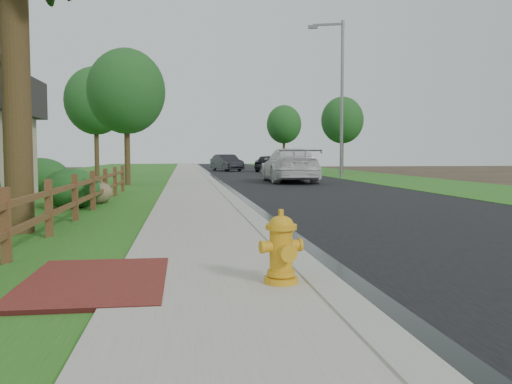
{
  "coord_description": "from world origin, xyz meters",
  "views": [
    {
      "loc": [
        -1.18,
        -7.35,
        1.55
      ],
      "look_at": [
        0.27,
        3.49,
        0.78
      ],
      "focal_mm": 38.0,
      "sensor_mm": 36.0,
      "label": 1
    }
  ],
  "objects": [
    {
      "name": "tree_near_left",
      "position": [
        -3.9,
        19.81,
        4.59
      ],
      "size": [
        3.76,
        3.76,
        6.67
      ],
      "color": "#3B2B18",
      "rests_on": "ground"
    },
    {
      "name": "dark_car_far",
      "position": [
        2.73,
        41.93,
        0.78
      ],
      "size": [
        2.89,
        4.86,
        1.51
      ],
      "primitive_type": "imported",
      "rotation": [
        0.0,
        0.0,
        0.3
      ],
      "color": "black",
      "rests_on": "road"
    },
    {
      "name": "shrub_d",
      "position": [
        -6.5,
        13.82,
        0.71
      ],
      "size": [
        2.46,
        2.46,
        1.41
      ],
      "primitive_type": "ellipsoid",
      "rotation": [
        0.0,
        0.0,
        0.21
      ],
      "color": "#163F18",
      "rests_on": "ground"
    },
    {
      "name": "sidewalk",
      "position": [
        -0.9,
        35.0,
        0.05
      ],
      "size": [
        2.2,
        90.0,
        0.1
      ],
      "primitive_type": "cube",
      "color": "#A1998D",
      "rests_on": "ground"
    },
    {
      "name": "road",
      "position": [
        4.6,
        35.0,
        0.01
      ],
      "size": [
        8.0,
        90.0,
        0.02
      ],
      "primitive_type": "cube",
      "color": "black",
      "rests_on": "ground"
    },
    {
      "name": "tree_mid_right",
      "position": [
        11.37,
        34.62,
        4.24
      ],
      "size": [
        3.37,
        3.37,
        6.1
      ],
      "color": "#3B2B18",
      "rests_on": "ground"
    },
    {
      "name": "boulder",
      "position": [
        -3.9,
        9.64,
        0.37
      ],
      "size": [
        1.36,
        1.21,
        0.75
      ],
      "primitive_type": "ellipsoid",
      "rotation": [
        0.0,
        0.0,
        -0.4
      ],
      "color": "brown",
      "rests_on": "ground"
    },
    {
      "name": "wet_gutter",
      "position": [
        0.75,
        35.0,
        0.02
      ],
      "size": [
        0.5,
        90.0,
        0.0
      ],
      "primitive_type": "cube",
      "color": "black",
      "rests_on": "road"
    },
    {
      "name": "shrub_c",
      "position": [
        -4.33,
        8.46,
        0.57
      ],
      "size": [
        1.67,
        1.67,
        1.15
      ],
      "primitive_type": "ellipsoid",
      "rotation": [
        0.0,
        0.0,
        -0.06
      ],
      "color": "#163F18",
      "rests_on": "ground"
    },
    {
      "name": "streetlight",
      "position": [
        8.81,
        26.86,
        5.71
      ],
      "size": [
        2.26,
        0.92,
        10.08
      ],
      "color": "slate",
      "rests_on": "ground"
    },
    {
      "name": "dark_car_mid",
      "position": [
        6.26,
        39.6,
        0.76
      ],
      "size": [
        3.31,
        4.69,
        1.48
      ],
      "primitive_type": "imported",
      "rotation": [
        0.0,
        0.0,
        2.74
      ],
      "color": "black",
      "rests_on": "road"
    },
    {
      "name": "grass_strip",
      "position": [
        -2.8,
        35.0,
        0.03
      ],
      "size": [
        1.6,
        90.0,
        0.06
      ],
      "primitive_type": "cube",
      "color": "#1C5718",
      "rests_on": "ground"
    },
    {
      "name": "fire_hydrant",
      "position": [
        -0.1,
        -1.43,
        0.48
      ],
      "size": [
        0.55,
        0.44,
        0.83
      ],
      "color": "yellow",
      "rests_on": "sidewalk"
    },
    {
      "name": "tree_far_right",
      "position": [
        9.0,
        47.13,
        4.57
      ],
      "size": [
        3.54,
        3.54,
        6.53
      ],
      "color": "#3B2B18",
      "rests_on": "ground"
    },
    {
      "name": "brick_patch",
      "position": [
        -2.2,
        -1.0,
        0.06
      ],
      "size": [
        1.6,
        2.4,
        0.11
      ],
      "primitive_type": "cube",
      "color": "maroon",
      "rests_on": "ground"
    },
    {
      "name": "white_suv",
      "position": [
        4.57,
        21.84,
        0.94
      ],
      "size": [
        2.65,
        6.35,
        1.83
      ],
      "primitive_type": "imported",
      "rotation": [
        0.0,
        0.0,
        3.13
      ],
      "color": "silver",
      "rests_on": "road"
    },
    {
      "name": "tree_mid_left",
      "position": [
        -7.0,
        30.53,
        5.13
      ],
      "size": [
        4.15,
        4.15,
        7.43
      ],
      "color": "#3B2B18",
      "rests_on": "ground"
    },
    {
      "name": "curb",
      "position": [
        0.4,
        35.0,
        0.06
      ],
      "size": [
        0.4,
        90.0,
        0.12
      ],
      "primitive_type": "cube",
      "color": "#9C978E",
      "rests_on": "ground"
    },
    {
      "name": "lawn_near",
      "position": [
        -8.0,
        35.0,
        0.02
      ],
      "size": [
        9.0,
        90.0,
        0.04
      ],
      "primitive_type": "cube",
      "color": "#1C5718",
      "rests_on": "ground"
    },
    {
      "name": "verge_far",
      "position": [
        11.5,
        35.0,
        0.02
      ],
      "size": [
        6.0,
        90.0,
        0.04
      ],
      "primitive_type": "cube",
      "color": "#1C5718",
      "rests_on": "ground"
    },
    {
      "name": "ground",
      "position": [
        0.0,
        0.0,
        0.0
      ],
      "size": [
        120.0,
        120.0,
        0.0
      ],
      "primitive_type": "plane",
      "color": "#31261B"
    },
    {
      "name": "ranch_fence",
      "position": [
        -3.6,
        6.4,
        0.62
      ],
      "size": [
        0.12,
        16.92,
        1.1
      ],
      "color": "#462317",
      "rests_on": "ground"
    }
  ]
}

